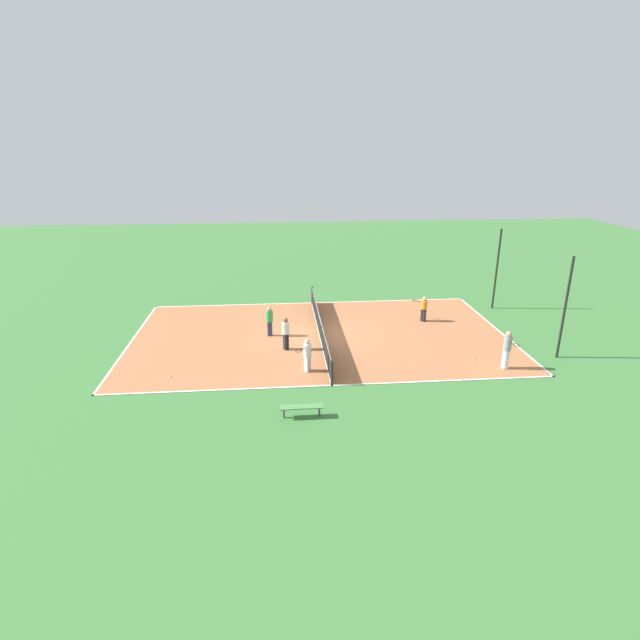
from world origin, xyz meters
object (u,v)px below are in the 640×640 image
at_px(fence_post_back_left, 497,269).
at_px(tennis_ball_midcourt, 170,376).
at_px(bench, 302,408).
at_px(player_baseline_gray, 507,347).
at_px(player_near_white, 286,331).
at_px(tennis_net, 320,326).
at_px(tennis_ball_left_sideline, 315,333).
at_px(player_far_white, 307,353).
at_px(player_center_orange, 424,307).
at_px(fence_post_back_right, 565,308).
at_px(tennis_ball_near_net, 475,358).
at_px(player_far_green, 270,319).

bearing_deg(fence_post_back_left, tennis_ball_midcourt, -65.71).
bearing_deg(bench, player_baseline_gray, 19.90).
distance_m(player_baseline_gray, player_near_white, 10.31).
bearing_deg(fence_post_back_left, tennis_net, -71.24).
relative_size(bench, player_baseline_gray, 0.91).
height_order(tennis_ball_midcourt, tennis_ball_left_sideline, same).
distance_m(tennis_net, player_baseline_gray, 9.33).
height_order(player_far_white, player_center_orange, player_far_white).
height_order(tennis_ball_left_sideline, fence_post_back_left, fence_post_back_left).
distance_m(player_center_orange, tennis_ball_left_sideline, 6.52).
bearing_deg(fence_post_back_left, player_near_white, -67.10).
distance_m(player_baseline_gray, player_center_orange, 6.82).
height_order(tennis_ball_left_sideline, fence_post_back_right, fence_post_back_right).
bearing_deg(tennis_ball_left_sideline, player_far_white, -8.83).
xyz_separation_m(tennis_net, player_baseline_gray, (4.78, 8.00, 0.49)).
bearing_deg(tennis_ball_near_net, tennis_ball_left_sideline, -118.96).
xyz_separation_m(player_far_green, player_center_orange, (-1.52, 8.73, -0.09)).
distance_m(player_near_white, tennis_ball_midcourt, 5.85).
bearing_deg(tennis_net, player_far_white, -12.51).
relative_size(player_center_orange, fence_post_back_left, 0.30).
relative_size(player_center_orange, tennis_ball_near_net, 21.43).
xyz_separation_m(tennis_ball_midcourt, tennis_ball_left_sideline, (-4.74, 6.73, 0.00)).
bearing_deg(player_far_white, tennis_ball_midcourt, -44.60).
relative_size(player_near_white, player_far_white, 1.07).
relative_size(bench, player_far_white, 1.05).
height_order(player_center_orange, tennis_ball_midcourt, player_center_orange).
relative_size(tennis_ball_near_net, fence_post_back_right, 0.01).
xyz_separation_m(bench, player_far_green, (-8.43, -1.22, 0.54)).
bearing_deg(player_center_orange, player_near_white, 66.46).
relative_size(tennis_net, tennis_ball_near_net, 167.99).
bearing_deg(tennis_ball_near_net, player_near_white, -102.51).
height_order(player_far_white, fence_post_back_right, fence_post_back_right).
bearing_deg(tennis_ball_near_net, player_center_orange, -170.10).
distance_m(player_near_white, player_far_white, 2.74).
bearing_deg(player_near_white, player_far_white, -7.81).
height_order(bench, player_far_green, player_far_green).
relative_size(player_baseline_gray, fence_post_back_left, 0.36).
xyz_separation_m(player_far_green, player_near_white, (1.93, 0.80, 0.03)).
relative_size(bench, tennis_ball_left_sideline, 23.91).
relative_size(tennis_net, tennis_ball_midcourt, 167.99).
height_order(player_far_green, fence_post_back_left, fence_post_back_left).
distance_m(player_near_white, tennis_ball_left_sideline, 2.76).
bearing_deg(tennis_ball_midcourt, bench, 55.55).
xyz_separation_m(player_far_green, tennis_ball_left_sideline, (-0.12, 2.41, -0.88)).
bearing_deg(player_far_green, fence_post_back_left, 12.76).
height_order(player_far_white, tennis_ball_left_sideline, player_far_white).
xyz_separation_m(player_center_orange, tennis_ball_near_net, (5.42, 0.95, -0.79)).
bearing_deg(bench, fence_post_back_right, 19.57).
bearing_deg(player_baseline_gray, fence_post_back_left, 150.20).
relative_size(player_center_orange, tennis_ball_left_sideline, 21.43).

